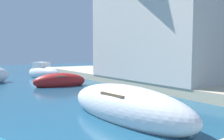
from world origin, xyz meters
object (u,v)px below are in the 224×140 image
(moored_boat_5, at_px, (60,81))
(waterfront_building_main, at_px, (164,18))
(moored_boat_2, at_px, (43,73))
(moored_boat_6, at_px, (126,107))

(moored_boat_5, distance_m, waterfront_building_main, 8.24)
(moored_boat_2, distance_m, moored_boat_5, 5.94)
(moored_boat_5, bearing_deg, waterfront_building_main, -15.33)
(moored_boat_2, relative_size, waterfront_building_main, 0.45)
(moored_boat_5, xyz_separation_m, moored_boat_6, (-1.01, -8.28, 0.09))
(moored_boat_2, height_order, moored_boat_6, moored_boat_2)
(moored_boat_2, bearing_deg, moored_boat_6, -25.09)
(moored_boat_2, height_order, moored_boat_5, moored_boat_2)
(moored_boat_2, xyz_separation_m, moored_boat_6, (-1.82, -14.16, -0.03))
(moored_boat_6, distance_m, waterfront_building_main, 9.73)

